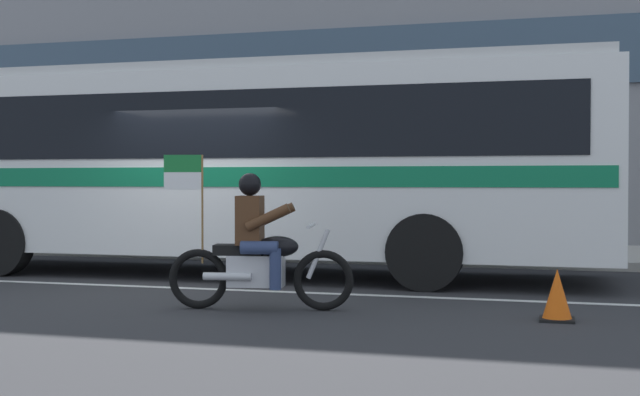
{
  "coord_description": "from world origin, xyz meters",
  "views": [
    {
      "loc": [
        4.94,
        -11.04,
        1.48
      ],
      "look_at": [
        2.02,
        -0.61,
        1.25
      ],
      "focal_mm": 46.64,
      "sensor_mm": 36.0,
      "label": 1
    }
  ],
  "objects": [
    {
      "name": "motorcycle_with_rider",
      "position": [
        1.7,
        -2.1,
        0.67
      ],
      "size": [
        2.17,
        0.73,
        1.78
      ],
      "color": "black",
      "rests_on": "ground_plane"
    },
    {
      "name": "sidewalk_curb",
      "position": [
        0.0,
        5.1,
        0.07
      ],
      "size": [
        28.0,
        3.8,
        0.15
      ],
      "primitive_type": "cube",
      "color": "#B7B2A8",
      "rests_on": "ground_plane"
    },
    {
      "name": "lane_center_stripe",
      "position": [
        0.0,
        -0.6,
        0.0
      ],
      "size": [
        26.6,
        0.14,
        0.01
      ],
      "primitive_type": "cube",
      "color": "silver",
      "rests_on": "ground_plane"
    },
    {
      "name": "transit_bus",
      "position": [
        0.19,
        1.19,
        1.88
      ],
      "size": [
        11.32,
        2.63,
        3.22
      ],
      "color": "white",
      "rests_on": "ground_plane"
    },
    {
      "name": "ground_plane",
      "position": [
        0.0,
        0.0,
        0.0
      ],
      "size": [
        60.0,
        60.0,
        0.0
      ],
      "primitive_type": "plane",
      "color": "#2B2B2D"
    },
    {
      "name": "traffic_cone",
      "position": [
        5.0,
        -1.97,
        0.26
      ],
      "size": [
        0.36,
        0.36,
        0.55
      ],
      "color": "#EA590F",
      "rests_on": "ground_plane"
    }
  ]
}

